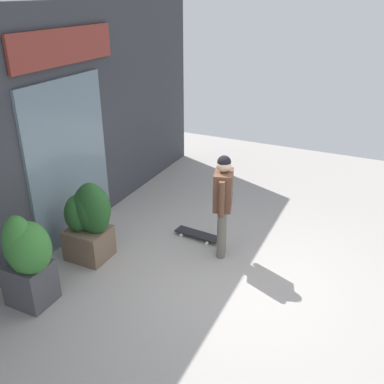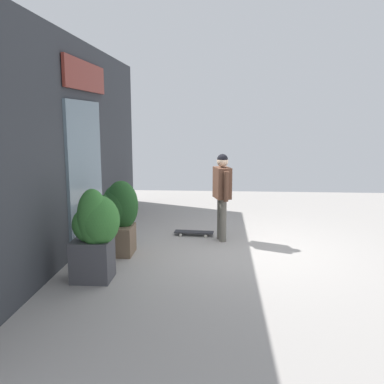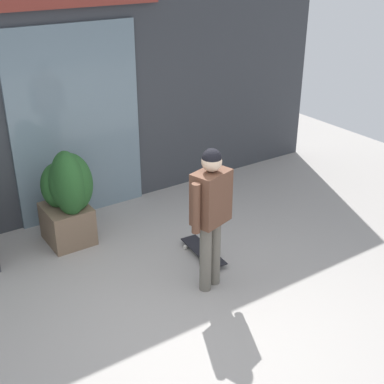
{
  "view_description": "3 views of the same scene",
  "coord_description": "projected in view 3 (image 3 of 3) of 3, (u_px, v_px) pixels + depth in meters",
  "views": [
    {
      "loc": [
        -4.77,
        -1.73,
        3.77
      ],
      "look_at": [
        0.73,
        0.87,
        0.89
      ],
      "focal_mm": 40.51,
      "sensor_mm": 36.0,
      "label": 1
    },
    {
      "loc": [
        -7.13,
        0.33,
        2.29
      ],
      "look_at": [
        0.73,
        0.87,
        0.89
      ],
      "focal_mm": 39.32,
      "sensor_mm": 36.0,
      "label": 2
    },
    {
      "loc": [
        -2.28,
        -3.63,
        3.5
      ],
      "look_at": [
        0.73,
        0.87,
        0.89
      ],
      "focal_mm": 49.25,
      "sensor_mm": 36.0,
      "label": 3
    }
  ],
  "objects": [
    {
      "name": "ground_plane",
      "position": [
        180.0,
        319.0,
        5.38
      ],
      "size": [
        12.0,
        12.0,
        0.0
      ],
      "primitive_type": "plane",
      "color": "#9E9993"
    },
    {
      "name": "building_facade",
      "position": [
        58.0,
        86.0,
        6.75
      ],
      "size": [
        8.56,
        0.31,
        3.62
      ],
      "color": "#383A3F",
      "rests_on": "ground_plane"
    },
    {
      "name": "skateboarder",
      "position": [
        211.0,
        207.0,
        5.46
      ],
      "size": [
        0.56,
        0.36,
        1.64
      ],
      "rotation": [
        0.0,
        0.0,
        1.86
      ],
      "color": "#666056",
      "rests_on": "ground_plane"
    },
    {
      "name": "skateboard",
      "position": [
        203.0,
        251.0,
        6.42
      ],
      "size": [
        0.31,
        0.78,
        0.08
      ],
      "rotation": [
        0.0,
        0.0,
        1.49
      ],
      "color": "black",
      "rests_on": "ground_plane"
    },
    {
      "name": "planter_box_left",
      "position": [
        67.0,
        194.0,
        6.47
      ],
      "size": [
        0.61,
        0.71,
        1.26
      ],
      "color": "brown",
      "rests_on": "ground_plane"
    }
  ]
}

